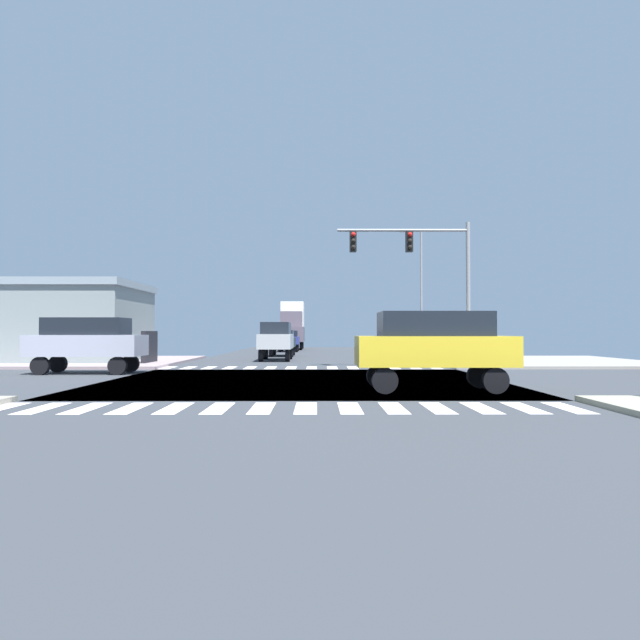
{
  "coord_description": "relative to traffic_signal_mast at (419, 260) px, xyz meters",
  "views": [
    {
      "loc": [
        0.5,
        -20.17,
        1.73
      ],
      "look_at": [
        0.63,
        2.16,
        2.22
      ],
      "focal_mm": 31.59,
      "sensor_mm": 36.0,
      "label": 1
    }
  ],
  "objects": [
    {
      "name": "crosswalk_near",
      "position": [
        -5.69,
        -14.26,
        -5.21
      ],
      "size": [
        13.5,
        2.0,
        0.01
      ],
      "color": "white",
      "rests_on": "ground"
    },
    {
      "name": "sidewalk_corner_nw",
      "position": [
        -18.44,
        5.04,
        -5.15
      ],
      "size": [
        12.0,
        12.0,
        0.14
      ],
      "color": "gray",
      "rests_on": "ground"
    },
    {
      "name": "bank_building",
      "position": [
        -21.51,
        5.41,
        -2.91
      ],
      "size": [
        14.13,
        7.43,
        4.6
      ],
      "color": "gray",
      "rests_on": "ground"
    },
    {
      "name": "suv_leading_2",
      "position": [
        -7.44,
        7.52,
        -3.82
      ],
      "size": [
        1.96,
        4.6,
        2.34
      ],
      "rotation": [
        0.0,
        0.0,
        3.14
      ],
      "color": "black",
      "rests_on": "ground"
    },
    {
      "name": "sedan_inner_5",
      "position": [
        -7.44,
        13.86,
        -4.1
      ],
      "size": [
        1.8,
        4.3,
        1.88
      ],
      "rotation": [
        0.0,
        0.0,
        3.14
      ],
      "color": "black",
      "rests_on": "ground"
    },
    {
      "name": "sidewalk_corner_ne",
      "position": [
        7.56,
        5.04,
        -5.15
      ],
      "size": [
        12.0,
        12.0,
        0.14
      ],
      "color": "gray",
      "rests_on": "ground"
    },
    {
      "name": "box_truck_outer_1",
      "position": [
        -7.44,
        30.52,
        -2.65
      ],
      "size": [
        2.4,
        7.2,
        4.85
      ],
      "rotation": [
        0.0,
        0.0,
        3.14
      ],
      "color": "black",
      "rests_on": "ground"
    },
    {
      "name": "suv_middle_3",
      "position": [
        -14.6,
        -3.46,
        -3.82
      ],
      "size": [
        4.6,
        1.96,
        2.34
      ],
      "rotation": [
        0.0,
        0.0,
        4.71
      ],
      "color": "black",
      "rests_on": "ground"
    },
    {
      "name": "sedan_crossing_2",
      "position": [
        -7.44,
        23.31,
        -4.1
      ],
      "size": [
        1.8,
        4.3,
        1.88
      ],
      "rotation": [
        0.0,
        0.0,
        3.14
      ],
      "color": "black",
      "rests_on": "ground"
    },
    {
      "name": "traffic_signal_mast",
      "position": [
        0.0,
        0.0,
        0.0
      ],
      "size": [
        6.44,
        0.55,
        7.08
      ],
      "color": "gray",
      "rests_on": "ground"
    },
    {
      "name": "street_lamp",
      "position": [
        2.67,
        14.8,
        0.32
      ],
      "size": [
        1.78,
        0.32,
        9.45
      ],
      "color": "gray",
      "rests_on": "ground"
    },
    {
      "name": "suv_farside_1",
      "position": [
        -1.46,
        -10.46,
        -3.82
      ],
      "size": [
        4.6,
        1.96,
        2.34
      ],
      "rotation": [
        0.0,
        0.0,
        1.57
      ],
      "color": "black",
      "rests_on": "ground"
    },
    {
      "name": "ground",
      "position": [
        -5.44,
        -6.96,
        -5.24
      ],
      "size": [
        90.0,
        90.0,
        0.05
      ],
      "color": "#35393F"
    },
    {
      "name": "crosswalk_far",
      "position": [
        -5.69,
        0.34,
        -5.21
      ],
      "size": [
        13.5,
        2.0,
        0.01
      ],
      "color": "white",
      "rests_on": "ground"
    }
  ]
}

